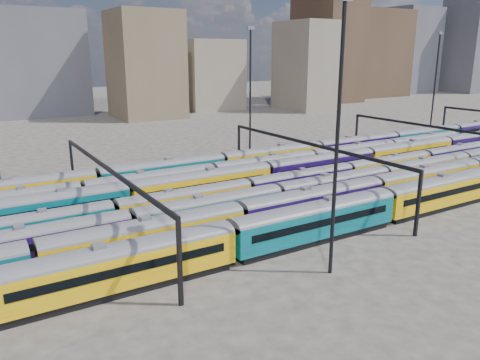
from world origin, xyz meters
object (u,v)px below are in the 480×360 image
rake_1 (313,201)px  mast_2 (338,131)px  rake_2 (210,208)px  rake_0 (385,201)px

rake_1 → mast_2: bearing=-122.9°
rake_1 → mast_2: (-7.77, -12.00, 11.15)m
rake_2 → mast_2: mast_2 is taller
mast_2 → rake_0: bearing=24.8°
rake_0 → rake_2: size_ratio=0.96×
rake_0 → rake_1: rake_0 is taller
rake_1 → mast_2: 18.13m
rake_0 → mast_2: (-15.15, -7.00, 11.08)m
rake_1 → rake_2: bearing=157.4°
rake_0 → rake_2: 21.81m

